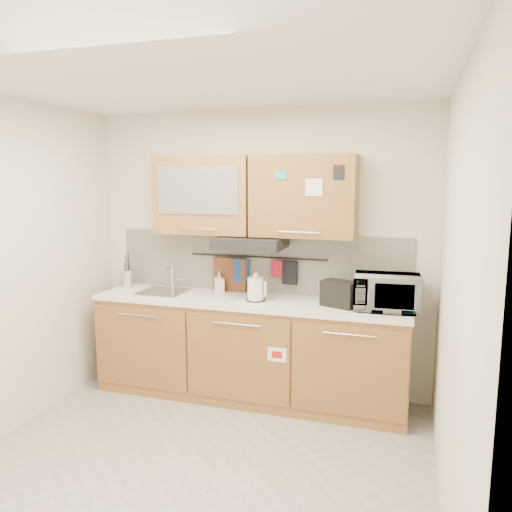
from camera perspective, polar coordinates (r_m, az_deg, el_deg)
The scene contains 20 objects.
floor at distance 3.78m, azimuth -6.98°, elevation -22.85°, with size 3.20×3.20×0.00m, color #9E9993.
ceiling at distance 3.28m, azimuth -7.88°, elevation 19.65°, with size 3.20×3.20×0.00m, color white.
wall_back at distance 4.67m, azimuth 0.31°, elevation 0.46°, with size 3.20×3.20×0.00m, color silver.
wall_right at distance 3.01m, azimuth 21.63°, elevation -4.90°, with size 3.00×3.00×0.00m, color silver.
base_cabinet at distance 4.61m, azimuth -0.84°, elevation -11.16°, with size 2.80×0.64×0.88m.
countertop at distance 4.46m, azimuth -0.87°, elevation -5.19°, with size 2.82×0.62×0.04m, color white.
backsplash at distance 4.67m, azimuth 0.27°, elevation -0.77°, with size 2.80×0.02×0.56m, color silver.
upper_cabinets at distance 4.46m, azimuth -0.41°, elevation 6.91°, with size 1.82×0.37×0.70m.
range_hood at distance 4.42m, azimuth -0.64°, elevation 1.55°, with size 0.60×0.46×0.10m, color black.
sink at distance 4.80m, azimuth -10.50°, elevation -4.03°, with size 0.42×0.40×0.26m.
utensil_rail at distance 4.63m, azimuth 0.13°, elevation -0.11°, with size 0.02×0.02×1.30m, color black.
utensil_crock at distance 5.10m, azimuth -14.43°, elevation -2.45°, with size 0.14×0.14×0.34m.
kettle at distance 4.37m, azimuth -0.02°, elevation -3.87°, with size 0.18×0.16×0.25m.
toaster at distance 4.24m, azimuth 9.53°, elevation -4.24°, with size 0.33×0.26×0.22m.
microwave at distance 4.20m, azimuth 14.73°, elevation -4.04°, with size 0.52×0.35×0.29m, color #999999.
soap_bottle at distance 4.71m, azimuth -4.21°, elevation -2.94°, with size 0.09×0.09×0.20m, color #999999.
cutting_board at distance 4.74m, azimuth -3.04°, elevation -2.64°, with size 0.33×0.02×0.40m, color brown.
oven_mitt at distance 4.69m, azimuth -1.73°, elevation -1.65°, with size 0.13×0.03×0.22m, color navy.
dark_pouch at distance 4.55m, azimuth 3.88°, elevation -1.91°, with size 0.14×0.04×0.21m, color black.
pot_holder at distance 4.57m, azimuth 2.58°, elevation -1.51°, with size 0.13×0.02×0.16m, color #A81629.
Camera 1 is at (1.36, -2.92, 1.98)m, focal length 35.00 mm.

